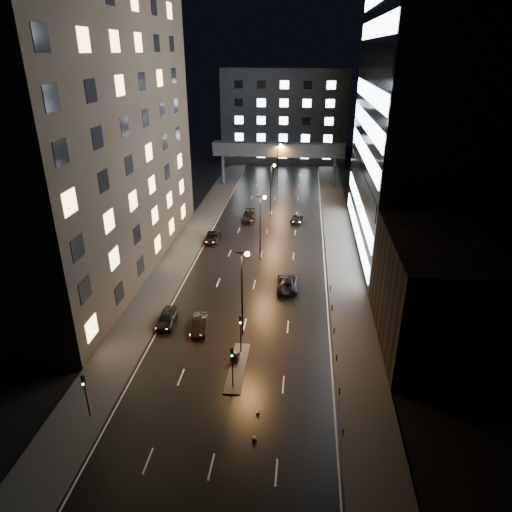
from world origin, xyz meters
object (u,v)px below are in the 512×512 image
object	(u,v)px
car_away_a	(167,318)
car_away_b	(200,324)
utility_cabinet	(235,357)
car_away_d	(249,216)
car_away_c	(212,238)
car_toward_a	(287,283)
car_toward_b	(297,218)

from	to	relation	value
car_away_a	car_away_b	size ratio (longest dim) A/B	1.02
car_away_a	utility_cabinet	world-z (taller)	car_away_a
car_away_a	car_away_d	bearing A→B (deg)	78.61
car_away_c	car_toward_a	size ratio (longest dim) A/B	0.88
car_away_a	car_away_b	bearing A→B (deg)	-14.88
car_away_d	car_away_b	bearing A→B (deg)	-94.19
car_away_c	car_toward_b	size ratio (longest dim) A/B	1.09
car_away_a	car_away_c	size ratio (longest dim) A/B	0.92
car_away_b	car_away_a	bearing A→B (deg)	161.23
car_away_d	utility_cabinet	bearing A→B (deg)	-87.47
utility_cabinet	car_away_d	bearing A→B (deg)	109.87
car_away_b	utility_cabinet	bearing A→B (deg)	-55.34
car_away_c	utility_cabinet	bearing A→B (deg)	-75.50
car_away_a	utility_cabinet	bearing A→B (deg)	-38.28
car_away_b	car_toward_b	distance (m)	38.61
car_away_b	car_toward_a	xyz separation A→B (m)	(9.41, 11.07, 0.04)
car_away_a	car_away_c	distance (m)	25.36
car_away_b	car_away_c	world-z (taller)	car_away_b
car_away_d	utility_cabinet	distance (m)	42.66
car_away_d	car_toward_b	world-z (taller)	car_away_d
car_away_b	car_away_c	bearing A→B (deg)	91.02
car_away_b	car_toward_b	xyz separation A→B (m)	(10.03, 37.28, -0.08)
car_away_b	utility_cabinet	world-z (taller)	car_away_b
car_away_d	car_away_a	bearing A→B (deg)	-100.61
utility_cabinet	car_toward_b	bearing A→B (deg)	97.97
car_away_c	car_away_d	size ratio (longest dim) A/B	0.91
car_toward_a	car_away_b	bearing A→B (deg)	48.18
car_away_d	utility_cabinet	xyz separation A→B (m)	(3.68, -42.50, -0.09)
car_toward_b	utility_cabinet	size ratio (longest dim) A/B	4.14
car_away_c	car_toward_a	world-z (taller)	car_toward_a
car_away_b	utility_cabinet	distance (m)	7.25
car_away_a	car_toward_b	distance (m)	39.07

